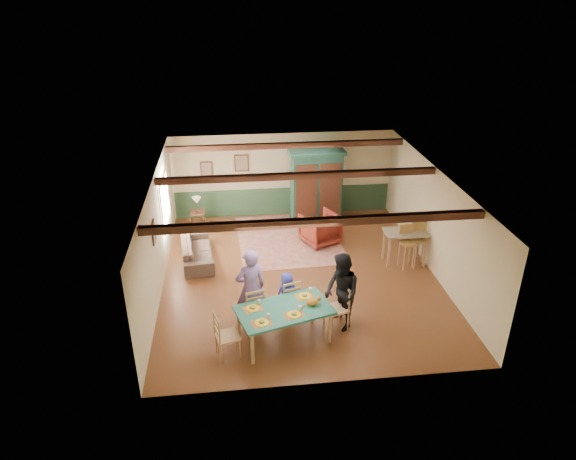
{
  "coord_description": "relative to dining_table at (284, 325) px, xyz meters",
  "views": [
    {
      "loc": [
        -1.64,
        -11.41,
        6.93
      ],
      "look_at": [
        -0.26,
        0.38,
        1.15
      ],
      "focal_mm": 32.0,
      "sensor_mm": 36.0,
      "label": 1
    }
  ],
  "objects": [
    {
      "name": "dining_chair_end_left",
      "position": [
        -1.19,
        -0.35,
        0.11
      ],
      "size": [
        0.58,
        0.57,
        1.02
      ],
      "primitive_type": null,
      "rotation": [
        0.0,
        0.0,
        1.85
      ],
      "color": "tan",
      "rests_on": "floor"
    },
    {
      "name": "place_setting_near_center",
      "position": [
        0.18,
        -0.23,
        0.46
      ],
      "size": [
        0.5,
        0.43,
        0.11
      ],
      "primitive_type": null,
      "rotation": [
        0.0,
        0.0,
        0.28
      ],
      "color": "yellow",
      "rests_on": "dining_table"
    },
    {
      "name": "ceiling",
      "position": [
        0.69,
        2.64,
        2.3
      ],
      "size": [
        7.0,
        8.0,
        0.02
      ],
      "primitive_type": "cube",
      "color": "silver",
      "rests_on": "wall_back"
    },
    {
      "name": "person_man",
      "position": [
        -0.65,
        0.71,
        0.52
      ],
      "size": [
        0.77,
        0.62,
        1.85
      ],
      "primitive_type": "imported",
      "rotation": [
        0.0,
        0.0,
        3.43
      ],
      "color": "#8161A7",
      "rests_on": "floor"
    },
    {
      "name": "ceiling_beam_front",
      "position": [
        0.69,
        0.34,
        2.21
      ],
      "size": [
        6.95,
        0.16,
        0.16
      ],
      "primitive_type": "cube",
      "color": "black",
      "rests_on": "ceiling"
    },
    {
      "name": "wall_back",
      "position": [
        0.69,
        6.64,
        0.95
      ],
      "size": [
        7.0,
        0.02,
        2.7
      ],
      "primitive_type": "cube",
      "color": "beige",
      "rests_on": "floor"
    },
    {
      "name": "floor",
      "position": [
        0.69,
        2.64,
        -0.4
      ],
      "size": [
        8.0,
        8.0,
        0.0
      ],
      "primitive_type": "plane",
      "color": "#582D18",
      "rests_on": "ground"
    },
    {
      "name": "wall_left",
      "position": [
        -2.81,
        2.64,
        0.95
      ],
      "size": [
        0.02,
        8.0,
        2.7
      ],
      "primitive_type": "cube",
      "color": "beige",
      "rests_on": "floor"
    },
    {
      "name": "dining_chair_far_left",
      "position": [
        -0.63,
        0.62,
        0.11
      ],
      "size": [
        0.57,
        0.58,
        1.02
      ],
      "primitive_type": null,
      "rotation": [
        0.0,
        0.0,
        3.43
      ],
      "color": "tan",
      "rests_on": "floor"
    },
    {
      "name": "place_setting_near_left",
      "position": [
        -0.49,
        -0.42,
        0.46
      ],
      "size": [
        0.5,
        0.43,
        0.11
      ],
      "primitive_type": null,
      "rotation": [
        0.0,
        0.0,
        0.28
      ],
      "color": "yellow",
      "rests_on": "dining_table"
    },
    {
      "name": "ceiling_beam_mid",
      "position": [
        0.69,
        3.04,
        2.21
      ],
      "size": [
        6.95,
        0.16,
        0.16
      ],
      "primitive_type": "cube",
      "color": "black",
      "rests_on": "ceiling"
    },
    {
      "name": "armchair",
      "position": [
        1.54,
        4.44,
        0.05
      ],
      "size": [
        1.28,
        1.29,
        0.9
      ],
      "primitive_type": "imported",
      "rotation": [
        0.0,
        0.0,
        -2.71
      ],
      "color": "#4E130F",
      "rests_on": "floor"
    },
    {
      "name": "person_child",
      "position": [
        0.17,
        0.95,
        0.14
      ],
      "size": [
        0.6,
        0.48,
        1.08
      ],
      "primitive_type": "imported",
      "rotation": [
        0.0,
        0.0,
        3.43
      ],
      "color": "#252D96",
      "rests_on": "floor"
    },
    {
      "name": "end_table",
      "position": [
        -2.04,
        5.86,
        -0.14
      ],
      "size": [
        0.43,
        0.43,
        0.53
      ],
      "primitive_type": null,
      "rotation": [
        0.0,
        0.0,
        -0.01
      ],
      "color": "black",
      "rests_on": "floor"
    },
    {
      "name": "area_rug",
      "position": [
        0.65,
        4.73,
        -0.4
      ],
      "size": [
        3.08,
        3.61,
        0.01
      ],
      "primitive_type": "cube",
      "rotation": [
        0.0,
        0.0,
        0.04
      ],
      "color": "beige",
      "rests_on": "floor"
    },
    {
      "name": "picture_back_a",
      "position": [
        -0.61,
        6.61,
        1.4
      ],
      "size": [
        0.45,
        0.04,
        0.55
      ],
      "primitive_type": null,
      "color": "tan",
      "rests_on": "wall_back"
    },
    {
      "name": "person_woman",
      "position": [
        1.29,
        0.38,
        0.48
      ],
      "size": [
        0.89,
        1.02,
        1.77
      ],
      "primitive_type": "imported",
      "rotation": [
        0.0,
        0.0,
        -1.29
      ],
      "color": "black",
      "rests_on": "floor"
    },
    {
      "name": "bar_stool_right",
      "position": [
        3.92,
        2.82,
        0.21
      ],
      "size": [
        0.48,
        0.52,
        1.23
      ],
      "primitive_type": null,
      "rotation": [
        0.0,
        0.0,
        -0.11
      ],
      "color": "#AD8443",
      "rests_on": "floor"
    },
    {
      "name": "place_setting_far_right",
      "position": [
        0.49,
        0.42,
        0.46
      ],
      "size": [
        0.5,
        0.43,
        0.11
      ],
      "primitive_type": null,
      "rotation": [
        0.0,
        0.0,
        0.28
      ],
      "color": "yellow",
      "rests_on": "dining_table"
    },
    {
      "name": "picture_back_b",
      "position": [
        -1.71,
        6.61,
        1.25
      ],
      "size": [
        0.38,
        0.04,
        0.48
      ],
      "primitive_type": null,
      "color": "tan",
      "rests_on": "wall_back"
    },
    {
      "name": "window_left",
      "position": [
        -2.78,
        4.34,
        1.15
      ],
      "size": [
        0.06,
        1.6,
        1.3
      ],
      "primitive_type": null,
      "color": "white",
      "rests_on": "wall_left"
    },
    {
      "name": "picture_left_wall",
      "position": [
        -2.78,
        2.04,
        1.35
      ],
      "size": [
        0.04,
        0.42,
        0.52
      ],
      "primitive_type": null,
      "color": "tan",
      "rests_on": "wall_left"
    },
    {
      "name": "dining_chair_end_right",
      "position": [
        1.19,
        0.35,
        0.11
      ],
      "size": [
        0.58,
        0.57,
        1.02
      ],
      "primitive_type": null,
      "rotation": [
        0.0,
        0.0,
        -1.29
      ],
      "color": "tan",
      "rests_on": "floor"
    },
    {
      "name": "ceiling_beam_back",
      "position": [
        0.69,
        5.64,
        2.21
      ],
      "size": [
        6.95,
        0.16,
        0.16
      ],
      "primitive_type": "cube",
      "color": "black",
      "rests_on": "ceiling"
    },
    {
      "name": "table_lamp",
      "position": [
        -2.04,
        5.86,
        0.37
      ],
      "size": [
        0.28,
        0.28,
        0.49
      ],
      "primitive_type": null,
      "rotation": [
        0.0,
        0.0,
        -0.06
      ],
      "color": "#CFBC86",
      "rests_on": "end_table"
    },
    {
      "name": "sofa",
      "position": [
        -1.99,
        3.77,
        -0.11
      ],
      "size": [
        1.0,
        2.09,
        0.59
      ],
      "primitive_type": "imported",
      "rotation": [
        0.0,
        0.0,
        1.68
      ],
      "color": "#43332A",
      "rests_on": "floor"
    },
    {
      "name": "dining_chair_far_right",
      "position": [
        0.2,
        0.86,
        0.11
      ],
      "size": [
        0.57,
        0.58,
        1.02
      ],
      "primitive_type": null,
      "rotation": [
        0.0,
        0.0,
        3.43
      ],
      "color": "tan",
      "rests_on": "floor"
    },
    {
      "name": "dining_table",
      "position": [
        0.0,
        0.0,
        0.0
      ],
      "size": [
        2.16,
        1.57,
        0.81
      ],
      "primitive_type": null,
      "rotation": [
        0.0,
        0.0,
        0.28
      ],
      "color": "#1F6451",
      "rests_on": "floor"
    },
    {
      "name": "wall_right",
      "position": [
        4.19,
        2.64,
        0.95
      ],
      "size": [
        0.02,
        8.0,
        2.7
      ],
      "primitive_type": "cube",
      "color": "beige",
      "rests_on": "floor"
    },
    {
      "name": "cat",
      "position": [
        0.6,
        0.06,
        0.5
      ],
      "size": [
        0.41,
        0.25,
        0.19
      ],
      "primitive_type": null,
      "rotation": [
        0.0,
        0.0,
        0.28
      ],
      "color": "#C57922",
      "rests_on": "dining_table"
    },
    {
      "name": "bar_stool_left",
      "position": [
        3.58,
        2.73,
        0.19
      ],
      "size": [
        0.48,
        0.51,
        1.18
      ],
      "primitive_type": null,
      "rotation": [
        0.0,
        0.0,
        0.14
      ],
      "color": "#AD8443",
      "rests_on": "floor"
    },
    {
      "name": "wainscot_back",
      "position": [
        0.69,
        6.62,
        0.05
      ],
      "size": [
        6.95,
        0.03,
        0.9
      ],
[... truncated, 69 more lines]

